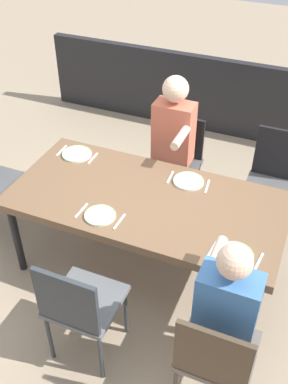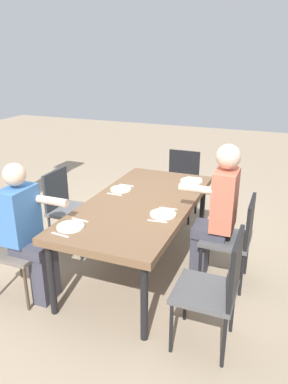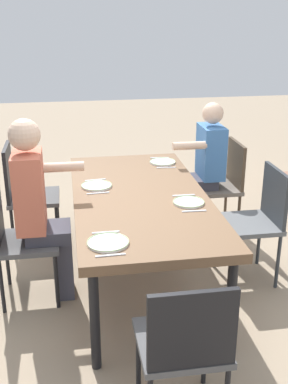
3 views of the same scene
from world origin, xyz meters
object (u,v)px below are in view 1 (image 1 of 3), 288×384
diner_man_white (227,312)px  plate_3 (77,154)px  chair_west_south (274,177)px  plate_0 (235,254)px  chair_west_north (215,355)px  chair_mid_north (79,304)px  chair_mid_south (176,158)px  plate_2 (100,215)px  diner_woman_green (171,147)px  plate_1 (189,181)px  dining_table (147,204)px

diner_man_white → plate_3: size_ratio=4.98×
chair_west_south → plate_0: size_ratio=4.02×
chair_west_north → chair_west_south: size_ratio=0.94×
chair_mid_north → plate_3: chair_mid_north is taller
chair_mid_south → plate_0: bearing=123.8°
diner_man_white → plate_2: 1.10m
chair_mid_north → plate_3: bearing=-60.8°
diner_woman_green → plate_0: (-0.82, 1.05, 0.01)m
chair_mid_north → plate_1: (-0.30, -1.22, 0.21)m
chair_west_north → diner_woman_green: 1.88m
plate_1 → chair_west_north: bearing=115.5°
plate_2 → plate_1: bearing=-125.6°
chair_west_south → plate_1: size_ratio=3.90×
chair_mid_north → diner_man_white: 0.91m
diner_woman_green → diner_man_white: bearing=121.2°
chair_mid_north → plate_2: bearing=-76.4°
diner_woman_green → chair_mid_south: bearing=-89.1°
chair_mid_north → chair_mid_south: chair_mid_north is taller
chair_west_south → plate_2: (1.03, 1.23, 0.21)m
chair_west_south → diner_man_white: bearing=89.9°
dining_table → plate_2: bearing=54.7°
chair_west_north → diner_woman_green: bearing=-61.9°
chair_west_south → plate_3: chair_west_south is taller
dining_table → diner_man_white: diner_man_white is taller
chair_mid_south → diner_man_white: size_ratio=0.70×
diner_woman_green → dining_table: bearing=96.1°
dining_table → diner_man_white: 1.07m
diner_man_white → plate_0: 0.41m
chair_west_north → diner_man_white: bearing=-89.1°
chair_west_north → diner_woman_green: size_ratio=0.65×
plate_3 → chair_mid_south: bearing=-138.5°
chair_mid_north → diner_man_white: (-0.88, -0.20, 0.14)m
dining_table → chair_west_south: chair_west_south is taller
chair_mid_north → plate_1: 1.27m
diner_woman_green → plate_3: size_ratio=5.38×
dining_table → chair_mid_south: 0.93m
dining_table → diner_woman_green: diner_woman_green is taller
plate_0 → chair_mid_south: bearing=-56.2°
chair_west_south → plate_2: chair_west_south is taller
dining_table → plate_2: (0.22, 0.32, 0.07)m
chair_mid_south → plate_2: chair_mid_south is taller
diner_man_white → plate_3: diner_man_white is taller
chair_mid_south → plate_2: (0.14, 1.23, 0.24)m
plate_0 → diner_man_white: bearing=98.0°
chair_west_south → plate_2: 1.62m
chair_west_north → diner_woman_green: diner_woman_green is taller
dining_table → chair_west_north: (-0.80, 0.91, -0.17)m
plate_1 → plate_3: size_ratio=0.95×
chair_west_south → diner_woman_green: size_ratio=0.69×
dining_table → plate_0: bearing=156.6°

